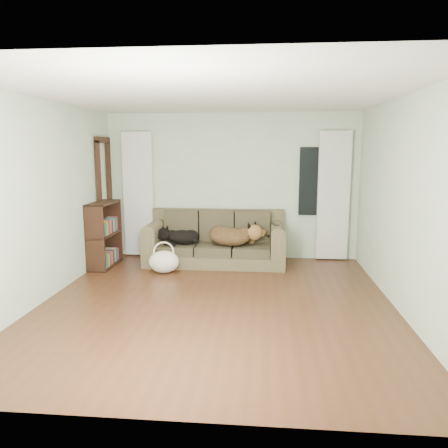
# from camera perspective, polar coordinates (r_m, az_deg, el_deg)

# --- Properties ---
(floor) EXTENTS (5.00, 5.00, 0.00)m
(floor) POSITION_cam_1_polar(r_m,az_deg,el_deg) (5.73, -0.95, -10.28)
(floor) COLOR #452615
(floor) RESTS_ON ground
(ceiling) EXTENTS (5.00, 5.00, 0.00)m
(ceiling) POSITION_cam_1_polar(r_m,az_deg,el_deg) (5.42, -1.03, 16.51)
(ceiling) COLOR white
(ceiling) RESTS_ON ground
(wall_back) EXTENTS (4.50, 0.04, 2.60)m
(wall_back) POSITION_cam_1_polar(r_m,az_deg,el_deg) (7.90, 0.99, 4.94)
(wall_back) COLOR beige
(wall_back) RESTS_ON ground
(wall_left) EXTENTS (0.04, 5.00, 2.60)m
(wall_left) POSITION_cam_1_polar(r_m,az_deg,el_deg) (6.09, -22.56, 2.77)
(wall_left) COLOR beige
(wall_left) RESTS_ON ground
(wall_right) EXTENTS (0.04, 5.00, 2.60)m
(wall_right) POSITION_cam_1_polar(r_m,az_deg,el_deg) (5.64, 22.39, 2.28)
(wall_right) COLOR beige
(wall_right) RESTS_ON ground
(curtain_left) EXTENTS (0.55, 0.08, 2.25)m
(curtain_left) POSITION_cam_1_polar(r_m,az_deg,el_deg) (8.14, -11.10, 3.84)
(curtain_left) COLOR silver
(curtain_left) RESTS_ON ground
(curtain_right) EXTENTS (0.55, 0.08, 2.25)m
(curtain_right) POSITION_cam_1_polar(r_m,az_deg,el_deg) (7.90, 14.10, 3.56)
(curtain_right) COLOR silver
(curtain_right) RESTS_ON ground
(window_pane) EXTENTS (0.50, 0.03, 1.20)m
(window_pane) POSITION_cam_1_polar(r_m,az_deg,el_deg) (7.89, 11.59, 5.46)
(window_pane) COLOR black
(window_pane) RESTS_ON wall_back
(door_casing) EXTENTS (0.07, 0.60, 2.10)m
(door_casing) POSITION_cam_1_polar(r_m,az_deg,el_deg) (7.96, -15.28, 2.82)
(door_casing) COLOR #311D13
(door_casing) RESTS_ON ground
(sofa) EXTENTS (2.37, 1.03, 0.97)m
(sofa) POSITION_cam_1_polar(r_m,az_deg,el_deg) (7.52, -1.16, -1.85)
(sofa) COLOR #4E4D34
(sofa) RESTS_ON floor
(dog_black_lab) EXTENTS (0.65, 0.50, 0.25)m
(dog_black_lab) POSITION_cam_1_polar(r_m,az_deg,el_deg) (7.54, -5.70, -1.64)
(dog_black_lab) COLOR black
(dog_black_lab) RESTS_ON sofa
(dog_shepherd) EXTENTS (0.92, 0.80, 0.34)m
(dog_shepherd) POSITION_cam_1_polar(r_m,az_deg,el_deg) (7.41, 1.08, -1.71)
(dog_shepherd) COLOR black
(dog_shepherd) RESTS_ON sofa
(tv_remote) EXTENTS (0.14, 0.19, 0.02)m
(tv_remote) POSITION_cam_1_polar(r_m,az_deg,el_deg) (7.30, 6.71, -0.04)
(tv_remote) COLOR black
(tv_remote) RESTS_ON sofa
(tote_bag) EXTENTS (0.52, 0.41, 0.36)m
(tote_bag) POSITION_cam_1_polar(r_m,az_deg,el_deg) (7.09, -7.85, -5.06)
(tote_bag) COLOR white
(tote_bag) RESTS_ON floor
(bookshelf) EXTENTS (0.35, 0.88, 1.09)m
(bookshelf) POSITION_cam_1_polar(r_m,az_deg,el_deg) (7.63, -15.38, -1.65)
(bookshelf) COLOR #311D13
(bookshelf) RESTS_ON floor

